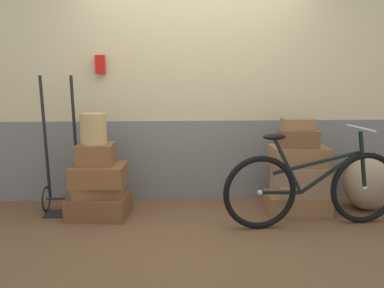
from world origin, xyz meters
The scene contains 16 objects.
ground centered at (0.00, 0.00, -0.03)m, with size 10.15×5.20×0.06m, color brown.
station_building centered at (0.01, 0.85, 1.41)m, with size 8.15×0.74×2.81m.
suitcase_0 centered at (-1.00, 0.22, 0.11)m, with size 0.59×0.45×0.22m, color brown.
suitcase_1 centered at (-1.01, 0.26, 0.27)m, with size 0.50×0.43×0.11m, color brown.
suitcase_2 centered at (-1.00, 0.22, 0.43)m, with size 0.52×0.41×0.20m, color brown.
suitcase_3 centered at (-1.02, 0.24, 0.64)m, with size 0.35×0.32×0.21m, color brown.
suitcase_4 centered at (1.06, 0.25, 0.10)m, with size 0.63×0.43×0.19m, color olive.
suitcase_5 centered at (1.07, 0.22, 0.25)m, with size 0.54×0.36×0.12m, color #937051.
suitcase_6 centered at (1.07, 0.26, 0.40)m, with size 0.55×0.38×0.18m, color #937051.
suitcase_7 centered at (1.05, 0.27, 0.59)m, with size 0.57×0.37×0.20m, color olive.
suitcase_8 centered at (1.03, 0.22, 0.78)m, with size 0.38×0.25×0.18m, color brown.
suitcase_9 centered at (1.02, 0.25, 0.93)m, with size 0.31×0.18×0.11m, color olive.
wicker_basket centered at (-1.03, 0.24, 0.90)m, with size 0.26×0.26×0.31m, color tan.
luggage_trolley centered at (-1.40, 0.37, 0.35)m, with size 0.38×0.36×1.42m.
burlap_sack centered at (1.82, 0.27, 0.29)m, with size 0.51×0.44×0.57m, color #9E8966.
bicycle centered at (1.07, -0.16, 0.37)m, with size 1.74×0.46×0.94m.
Camera 1 is at (-0.27, -3.70, 1.42)m, focal length 37.19 mm.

